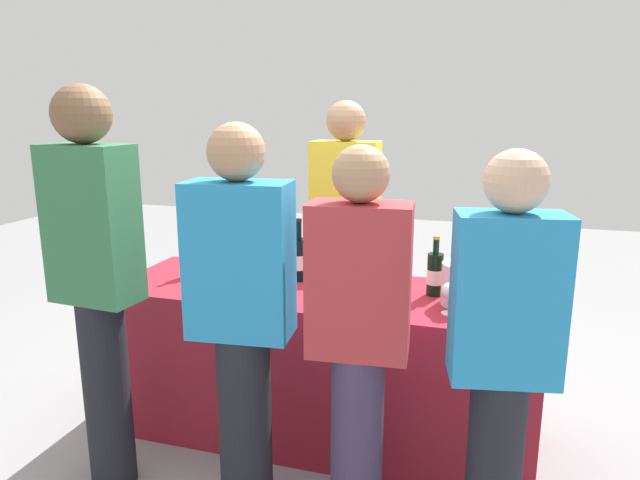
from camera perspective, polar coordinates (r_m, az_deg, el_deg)
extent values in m
plane|color=gray|center=(3.18, 0.00, -18.43)|extent=(12.00, 12.00, 0.00)
cube|color=maroon|center=(2.99, 0.00, -12.04)|extent=(2.08, 0.70, 0.78)
cylinder|color=black|center=(3.14, -12.03, -1.32)|extent=(0.06, 0.06, 0.23)
cylinder|color=black|center=(3.11, -12.16, 1.45)|extent=(0.02, 0.02, 0.08)
cylinder|color=black|center=(3.10, -12.21, 2.33)|extent=(0.03, 0.03, 0.02)
cylinder|color=silver|center=(3.14, -12.02, -1.52)|extent=(0.06, 0.06, 0.08)
cylinder|color=black|center=(2.96, -2.12, -1.98)|extent=(0.08, 0.08, 0.22)
cylinder|color=black|center=(2.92, -2.14, 0.97)|extent=(0.03, 0.03, 0.09)
cylinder|color=black|center=(2.91, -2.15, 1.98)|extent=(0.03, 0.03, 0.02)
cylinder|color=silver|center=(2.96, -2.11, -2.19)|extent=(0.08, 0.08, 0.08)
cylinder|color=black|center=(2.88, 4.95, -2.35)|extent=(0.07, 0.07, 0.23)
cylinder|color=black|center=(2.84, 5.01, 0.75)|extent=(0.03, 0.03, 0.09)
cylinder|color=black|center=(2.83, 5.03, 1.78)|extent=(0.03, 0.03, 0.02)
cylinder|color=silver|center=(2.89, 4.94, -2.57)|extent=(0.07, 0.07, 0.08)
cylinder|color=black|center=(2.78, 11.40, -3.40)|extent=(0.08, 0.08, 0.20)
cylinder|color=black|center=(2.75, 11.52, -0.64)|extent=(0.03, 0.03, 0.07)
cylinder|color=gold|center=(2.74, 11.57, 0.25)|extent=(0.03, 0.03, 0.02)
cylinder|color=silver|center=(2.79, 11.39, -3.60)|extent=(0.08, 0.08, 0.07)
cylinder|color=black|center=(2.84, 17.41, -3.38)|extent=(0.07, 0.07, 0.21)
cylinder|color=black|center=(2.80, 17.62, -0.48)|extent=(0.03, 0.03, 0.08)
cylinder|color=black|center=(2.79, 17.69, 0.53)|extent=(0.03, 0.03, 0.02)
cylinder|color=silver|center=(2.84, 17.40, -3.59)|extent=(0.07, 0.07, 0.07)
cylinder|color=silver|center=(2.85, -10.06, -5.07)|extent=(0.06, 0.06, 0.00)
cylinder|color=silver|center=(2.84, -10.08, -4.45)|extent=(0.01, 0.01, 0.06)
sphere|color=silver|center=(2.82, -10.13, -3.28)|extent=(0.07, 0.07, 0.07)
cylinder|color=silver|center=(2.86, -6.85, -4.89)|extent=(0.06, 0.06, 0.00)
cylinder|color=silver|center=(2.85, -6.87, -4.17)|extent=(0.01, 0.01, 0.07)
sphere|color=silver|center=(2.83, -6.91, -2.82)|extent=(0.08, 0.08, 0.08)
cylinder|color=silver|center=(2.74, -3.59, -5.64)|extent=(0.06, 0.06, 0.00)
cylinder|color=silver|center=(2.73, -3.61, -4.81)|extent=(0.01, 0.01, 0.08)
sphere|color=silver|center=(2.71, -3.63, -3.44)|extent=(0.06, 0.06, 0.06)
sphere|color=#590C19|center=(2.71, -3.62, -3.67)|extent=(0.04, 0.04, 0.04)
cylinder|color=silver|center=(2.68, 1.11, -6.01)|extent=(0.06, 0.06, 0.00)
cylinder|color=silver|center=(2.67, 1.11, -5.18)|extent=(0.01, 0.01, 0.08)
sphere|color=silver|center=(2.65, 1.12, -3.77)|extent=(0.07, 0.07, 0.07)
sphere|color=#590C19|center=(2.65, 1.12, -4.01)|extent=(0.04, 0.04, 0.04)
cylinder|color=silver|center=(2.70, 5.61, -5.93)|extent=(0.07, 0.07, 0.00)
cylinder|color=silver|center=(2.69, 5.63, -5.17)|extent=(0.01, 0.01, 0.07)
sphere|color=silver|center=(2.67, 5.66, -3.84)|extent=(0.07, 0.07, 0.07)
sphere|color=#590C19|center=(2.68, 5.66, -4.08)|extent=(0.04, 0.04, 0.04)
cylinder|color=silver|center=(2.58, 12.73, -7.16)|extent=(0.07, 0.07, 0.00)
cylinder|color=silver|center=(2.57, 12.77, -6.42)|extent=(0.01, 0.01, 0.07)
sphere|color=silver|center=(2.55, 12.85, -4.99)|extent=(0.08, 0.08, 0.08)
sphere|color=#590C19|center=(2.55, 12.83, -5.27)|extent=(0.04, 0.04, 0.04)
cylinder|color=silver|center=(2.69, 14.29, -4.28)|extent=(0.22, 0.22, 0.19)
cylinder|color=#3F3351|center=(3.53, 2.42, -7.49)|extent=(0.21, 0.21, 0.84)
cube|color=yellow|center=(3.35, 2.54, 4.42)|extent=(0.39, 0.21, 0.63)
sphere|color=tan|center=(3.31, 2.62, 11.81)|extent=(0.23, 0.23, 0.23)
cylinder|color=black|center=(2.76, -20.46, -14.17)|extent=(0.20, 0.20, 0.87)
cube|color=#337247|center=(2.52, -21.83, 1.45)|extent=(0.38, 0.23, 0.65)
sphere|color=brown|center=(2.48, -22.71, 11.54)|extent=(0.24, 0.24, 0.24)
cylinder|color=black|center=(2.46, -7.48, -17.89)|extent=(0.22, 0.22, 0.80)
cube|color=#268CCC|center=(2.19, -8.01, -1.99)|extent=(0.41, 0.25, 0.60)
sphere|color=tan|center=(2.12, -8.37, 8.71)|extent=(0.22, 0.22, 0.22)
cylinder|color=#3F3351|center=(2.38, 3.68, -19.58)|extent=(0.21, 0.21, 0.76)
cube|color=#B23338|center=(2.09, 3.94, -4.03)|extent=(0.39, 0.24, 0.57)
sphere|color=tan|center=(2.01, 4.11, 6.61)|extent=(0.21, 0.21, 0.21)
cylinder|color=black|center=(2.29, 16.91, -21.55)|extent=(0.20, 0.20, 0.76)
cube|color=#268CCC|center=(2.00, 18.17, -5.54)|extent=(0.39, 0.26, 0.57)
sphere|color=#D8AD8C|center=(1.91, 19.00, 5.58)|extent=(0.21, 0.21, 0.21)
cube|color=white|center=(3.99, -9.34, -4.80)|extent=(0.55, 0.15, 0.90)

